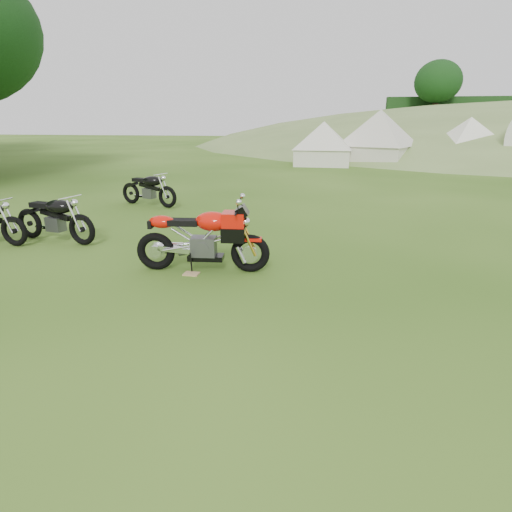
% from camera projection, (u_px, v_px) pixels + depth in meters
% --- Properties ---
extents(ground, '(120.00, 120.00, 0.00)m').
position_uv_depth(ground, '(218.00, 308.00, 5.21)').
color(ground, '#2C5111').
rests_on(ground, ground).
extents(sport_motorcycle, '(1.96, 0.67, 1.15)m').
position_uv_depth(sport_motorcycle, '(202.00, 234.00, 6.35)').
color(sport_motorcycle, red).
rests_on(sport_motorcycle, ground).
extents(plywood_board, '(0.23, 0.19, 0.02)m').
position_uv_depth(plywood_board, '(191.00, 274.00, 6.35)').
color(plywood_board, tan).
rests_on(plywood_board, ground).
extents(vintage_moto_c, '(1.85, 0.79, 0.95)m').
position_uv_depth(vintage_moto_c, '(54.00, 217.00, 7.93)').
color(vintage_moto_c, black).
rests_on(vintage_moto_c, ground).
extents(vintage_moto_d, '(1.81, 0.95, 0.93)m').
position_uv_depth(vintage_moto_d, '(148.00, 188.00, 11.32)').
color(vintage_moto_d, black).
rests_on(vintage_moto_d, ground).
extents(tent_left, '(2.78, 2.78, 2.32)m').
position_uv_depth(tent_left, '(323.00, 142.00, 21.59)').
color(tent_left, silver).
rests_on(tent_left, ground).
extents(tent_mid, '(4.11, 4.11, 2.69)m').
position_uv_depth(tent_mid, '(379.00, 138.00, 22.09)').
color(tent_mid, beige).
rests_on(tent_mid, ground).
extents(tent_right, '(3.38, 3.38, 2.46)m').
position_uv_depth(tent_right, '(468.00, 140.00, 21.89)').
color(tent_right, white).
rests_on(tent_right, ground).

